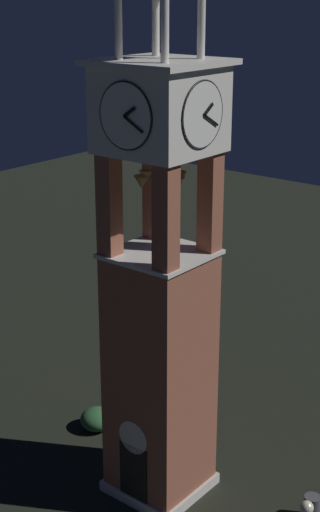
{
  "coord_description": "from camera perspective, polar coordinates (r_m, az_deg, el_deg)",
  "views": [
    {
      "loc": [
        13.25,
        -16.52,
        15.67
      ],
      "look_at": [
        0.0,
        0.0,
        8.15
      ],
      "focal_mm": 53.08,
      "sensor_mm": 36.0,
      "label": 1
    }
  ],
  "objects": [
    {
      "name": "clock_tower",
      "position": [
        22.87,
        -0.0,
        -2.67
      ],
      "size": [
        3.24,
        3.24,
        17.14
      ],
      "color": "#93543D",
      "rests_on": "ground"
    },
    {
      "name": "shrub_near_entry",
      "position": [
        29.1,
        -4.77,
        -12.14
      ],
      "size": [
        1.25,
        1.25,
        0.82
      ],
      "primitive_type": "ellipsoid",
      "color": "#336638",
      "rests_on": "ground"
    },
    {
      "name": "trash_bin",
      "position": [
        25.26,
        11.37,
        -18.08
      ],
      "size": [
        0.52,
        0.52,
        0.8
      ],
      "primitive_type": "cylinder",
      "color": "#4C4C51",
      "rests_on": "ground"
    },
    {
      "name": "ground",
      "position": [
        26.34,
        0.0,
        -16.94
      ],
      "size": [
        80.0,
        80.0,
        0.0
      ],
      "primitive_type": "plane",
      "color": "black"
    }
  ]
}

